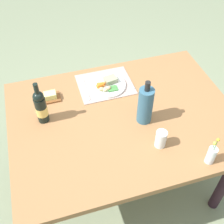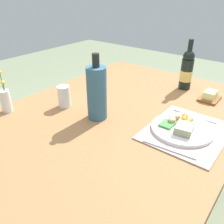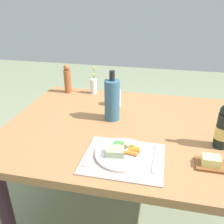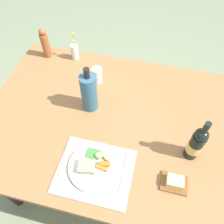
% 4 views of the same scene
% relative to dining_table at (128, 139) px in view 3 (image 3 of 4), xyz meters
% --- Properties ---
extents(ground_plane, '(8.00, 8.00, 0.00)m').
position_rel_dining_table_xyz_m(ground_plane, '(0.00, 0.00, -0.67)').
color(ground_plane, gray).
extents(dining_table, '(1.45, 1.09, 0.76)m').
position_rel_dining_table_xyz_m(dining_table, '(0.00, 0.00, 0.00)').
color(dining_table, '#9B6A40').
rests_on(dining_table, ground_plane).
extents(placemat, '(0.38, 0.32, 0.01)m').
position_rel_dining_table_xyz_m(placemat, '(0.03, -0.33, 0.10)').
color(placemat, '#AF9890').
rests_on(placemat, dining_table).
extents(dinner_plate, '(0.27, 0.27, 0.05)m').
position_rel_dining_table_xyz_m(dinner_plate, '(0.02, -0.31, 0.11)').
color(dinner_plate, white).
rests_on(dinner_plate, placemat).
extents(fork, '(0.04, 0.22, 0.00)m').
position_rel_dining_table_xyz_m(fork, '(-0.14, -0.33, 0.10)').
color(fork, silver).
rests_on(fork, placemat).
extents(knife, '(0.02, 0.21, 0.00)m').
position_rel_dining_table_xyz_m(knife, '(0.18, -0.31, 0.10)').
color(knife, silver).
rests_on(knife, placemat).
extents(flower_vase, '(0.05, 0.05, 0.21)m').
position_rel_dining_table_xyz_m(flower_vase, '(-0.35, 0.46, 0.16)').
color(flower_vase, silver).
rests_on(flower_vase, dining_table).
extents(cooler_bottle, '(0.09, 0.09, 0.31)m').
position_rel_dining_table_xyz_m(cooler_bottle, '(-0.11, 0.07, 0.22)').
color(cooler_bottle, '#346179').
rests_on(cooler_bottle, dining_table).
extents(butter_dish, '(0.13, 0.10, 0.05)m').
position_rel_dining_table_xyz_m(butter_dish, '(0.43, -0.30, 0.11)').
color(butter_dish, brown).
rests_on(butter_dish, dining_table).
extents(pepper_mill, '(0.06, 0.06, 0.22)m').
position_rel_dining_table_xyz_m(pepper_mill, '(-0.55, 0.44, 0.20)').
color(pepper_mill, '#9F552D').
rests_on(pepper_mill, dining_table).
extents(water_tumbler, '(0.07, 0.07, 0.11)m').
position_rel_dining_table_xyz_m(water_tumbler, '(-0.13, 0.28, 0.14)').
color(water_tumbler, silver).
rests_on(water_tumbler, dining_table).
extents(wine_bottle, '(0.07, 0.07, 0.30)m').
position_rel_dining_table_xyz_m(wine_bottle, '(0.50, -0.12, 0.21)').
color(wine_bottle, black).
rests_on(wine_bottle, dining_table).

